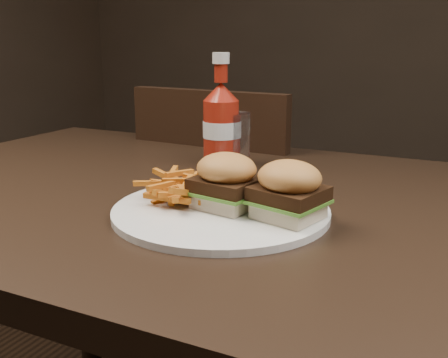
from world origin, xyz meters
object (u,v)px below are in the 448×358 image
at_px(plate, 221,211).
at_px(chair_far, 243,246).
at_px(dining_table, 186,200).
at_px(ketchup_bottle, 221,136).
at_px(tumbler, 234,138).

bearing_deg(plate, chair_far, 110.99).
relative_size(dining_table, plate, 3.88).
distance_m(dining_table, ketchup_bottle, 0.19).
bearing_deg(ketchup_bottle, dining_table, -84.16).
relative_size(chair_far, ketchup_bottle, 3.05).
relative_size(ketchup_bottle, tumbler, 1.39).
height_order(plate, tumbler, tumbler).
distance_m(ketchup_bottle, tumbler, 0.03).
bearing_deg(tumbler, chair_far, 110.63).
distance_m(plate, tumbler, 0.30).
relative_size(plate, ketchup_bottle, 2.25).
height_order(plate, ketchup_bottle, ketchup_bottle).
bearing_deg(dining_table, plate, -40.00).
bearing_deg(chair_far, plate, 113.81).
bearing_deg(dining_table, chair_far, 103.36).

